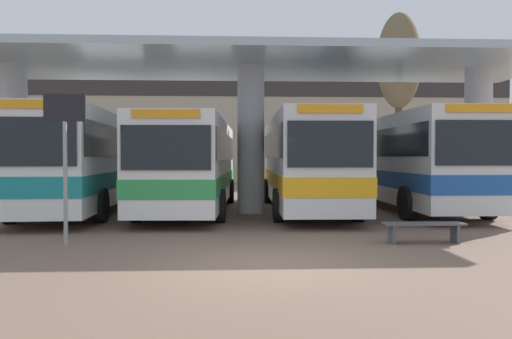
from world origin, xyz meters
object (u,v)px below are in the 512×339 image
at_px(transit_bus_right_bay, 305,160).
at_px(info_sign_platform, 65,138).
at_px(transit_bus_center_bay, 192,162).
at_px(parked_car_street, 330,170).
at_px(waiting_bench_near_pillar, 424,228).
at_px(transit_bus_far_right_bay, 412,158).
at_px(transit_bus_left_bay, 86,158).
at_px(poplar_tree_behind_left, 399,63).

distance_m(transit_bus_right_bay, info_sign_platform, 9.31).
distance_m(transit_bus_center_bay, transit_bus_right_bay, 4.08).
bearing_deg(parked_car_street, transit_bus_center_bay, -116.41).
height_order(transit_bus_right_bay, waiting_bench_near_pillar, transit_bus_right_bay).
height_order(transit_bus_right_bay, transit_bus_far_right_bay, transit_bus_far_right_bay).
distance_m(transit_bus_far_right_bay, parked_car_street, 14.99).
distance_m(transit_bus_center_bay, waiting_bench_near_pillar, 9.25).
bearing_deg(transit_bus_center_bay, transit_bus_left_bay, -1.57).
bearing_deg(parked_car_street, poplar_tree_behind_left, -70.52).
bearing_deg(poplar_tree_behind_left, waiting_bench_near_pillar, -106.65).
xyz_separation_m(transit_bus_right_bay, poplar_tree_behind_left, (6.20, 8.13, 5.07)).
xyz_separation_m(transit_bus_right_bay, waiting_bench_near_pillar, (1.68, -6.96, -1.50)).
distance_m(transit_bus_left_bay, poplar_tree_behind_left, 16.86).
height_order(transit_bus_center_bay, transit_bus_far_right_bay, transit_bus_far_right_bay).
distance_m(transit_bus_left_bay, transit_bus_right_bay, 7.93).
relative_size(transit_bus_center_bay, parked_car_street, 2.45).
xyz_separation_m(waiting_bench_near_pillar, info_sign_platform, (-7.98, 0.13, 2.00)).
distance_m(transit_bus_far_right_bay, waiting_bench_near_pillar, 7.68).
height_order(transit_bus_far_right_bay, poplar_tree_behind_left, poplar_tree_behind_left).
xyz_separation_m(transit_bus_right_bay, transit_bus_far_right_bay, (4.02, 0.19, 0.04)).
bearing_deg(transit_bus_left_bay, waiting_bench_near_pillar, 140.30).
xyz_separation_m(transit_bus_center_bay, transit_bus_far_right_bay, (8.10, 0.06, 0.11)).
height_order(transit_bus_right_bay, info_sign_platform, info_sign_platform).
height_order(transit_bus_left_bay, transit_bus_right_bay, transit_bus_left_bay).
xyz_separation_m(transit_bus_center_bay, parked_car_street, (8.02, 15.03, -0.73)).
bearing_deg(poplar_tree_behind_left, transit_bus_center_bay, -142.08).
bearing_deg(transit_bus_left_bay, info_sign_platform, 100.44).
height_order(transit_bus_left_bay, transit_bus_center_bay, transit_bus_left_bay).
xyz_separation_m(transit_bus_far_right_bay, poplar_tree_behind_left, (2.17, 7.95, 5.03)).
relative_size(transit_bus_right_bay, poplar_tree_behind_left, 1.12).
relative_size(transit_bus_right_bay, waiting_bench_near_pillar, 5.88).
bearing_deg(waiting_bench_near_pillar, transit_bus_right_bay, 103.57).
bearing_deg(transit_bus_right_bay, waiting_bench_near_pillar, 104.84).
xyz_separation_m(transit_bus_left_bay, parked_car_street, (11.86, 14.76, -0.84)).
relative_size(transit_bus_center_bay, transit_bus_far_right_bay, 1.06).
bearing_deg(waiting_bench_near_pillar, transit_bus_center_bay, 129.09).
height_order(transit_bus_left_bay, poplar_tree_behind_left, poplar_tree_behind_left).
distance_m(transit_bus_center_bay, info_sign_platform, 7.33).
height_order(transit_bus_center_bay, info_sign_platform, info_sign_platform).
bearing_deg(info_sign_platform, transit_bus_far_right_bay, 34.24).
relative_size(transit_bus_center_bay, transit_bus_right_bay, 1.02).
distance_m(info_sign_platform, parked_car_street, 24.29).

